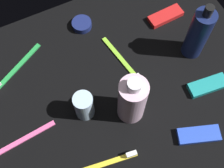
# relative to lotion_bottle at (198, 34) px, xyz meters

# --- Properties ---
(ground_plane) EXTENTS (0.84, 0.64, 0.01)m
(ground_plane) POSITION_rel_lotion_bottle_xyz_m (0.25, 0.01, -0.09)
(ground_plane) COLOR black
(lotion_bottle) EXTENTS (0.05, 0.05, 0.19)m
(lotion_bottle) POSITION_rel_lotion_bottle_xyz_m (0.00, 0.00, 0.00)
(lotion_bottle) COLOR #141E4A
(lotion_bottle) RESTS_ON ground_plane
(bodywash_bottle) EXTENTS (0.07, 0.07, 0.17)m
(bodywash_bottle) POSITION_rel_lotion_bottle_xyz_m (0.24, 0.09, -0.01)
(bodywash_bottle) COLOR silver
(bodywash_bottle) RESTS_ON ground_plane
(deodorant_stick) EXTENTS (0.05, 0.05, 0.09)m
(deodorant_stick) POSITION_rel_lotion_bottle_xyz_m (0.34, 0.04, -0.04)
(deodorant_stick) COLOR silver
(deodorant_stick) RESTS_ON ground_plane
(toothbrush_lime) EXTENTS (0.04, 0.18, 0.02)m
(toothbrush_lime) POSITION_rel_lotion_bottle_xyz_m (0.19, -0.04, -0.08)
(toothbrush_lime) COLOR #8CD133
(toothbrush_lime) RESTS_ON ground_plane
(toothbrush_pink) EXTENTS (0.18, 0.03, 0.02)m
(toothbrush_pink) POSITION_rel_lotion_bottle_xyz_m (0.52, 0.04, -0.08)
(toothbrush_pink) COLOR #E55999
(toothbrush_pink) RESTS_ON ground_plane
(toothbrush_green) EXTENTS (0.16, 0.10, 0.02)m
(toothbrush_green) POSITION_rel_lotion_bottle_xyz_m (0.47, -0.16, -0.08)
(toothbrush_green) COLOR green
(toothbrush_green) RESTS_ON ground_plane
(toothbrush_yellow) EXTENTS (0.18, 0.04, 0.02)m
(toothbrush_yellow) POSITION_rel_lotion_bottle_xyz_m (0.35, 0.18, -0.08)
(toothbrush_yellow) COLOR yellow
(toothbrush_yellow) RESTS_ON ground_plane
(snack_bar_teal) EXTENTS (0.11, 0.05, 0.01)m
(snack_bar_teal) POSITION_rel_lotion_bottle_xyz_m (0.02, 0.11, -0.08)
(snack_bar_teal) COLOR teal
(snack_bar_teal) RESTS_ON ground_plane
(snack_bar_red) EXTENTS (0.11, 0.05, 0.01)m
(snack_bar_red) POSITION_rel_lotion_bottle_xyz_m (0.01, -0.13, -0.08)
(snack_bar_red) COLOR red
(snack_bar_red) RESTS_ON ground_plane
(snack_bar_blue) EXTENTS (0.11, 0.07, 0.01)m
(snack_bar_blue) POSITION_rel_lotion_bottle_xyz_m (0.12, 0.22, -0.08)
(snack_bar_blue) COLOR blue
(snack_bar_blue) RESTS_ON ground_plane
(cream_tin_right) EXTENTS (0.06, 0.06, 0.02)m
(cream_tin_right) POSITION_rel_lotion_bottle_xyz_m (0.24, -0.21, -0.07)
(cream_tin_right) COLOR navy
(cream_tin_right) RESTS_ON ground_plane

